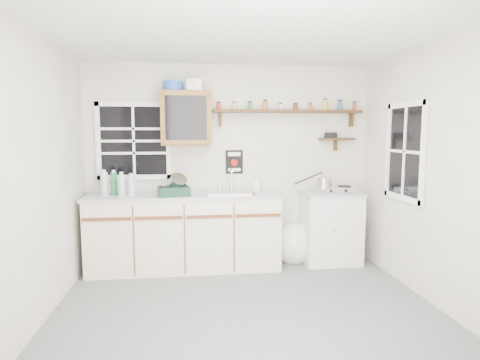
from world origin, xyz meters
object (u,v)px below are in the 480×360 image
Objects in this scene: main_cabinet at (185,231)px; hotplate at (334,189)px; upper_cabinet at (186,118)px; spice_shelf at (289,111)px; right_cabinet at (330,227)px; dish_rack at (175,188)px.

main_cabinet is 1.93m from hotplate.
upper_cabinet is 2.04m from hotplate.
spice_shelf is (1.32, 0.21, 1.47)m from main_cabinet.
right_cabinet is 0.48× the size of spice_shelf.
spice_shelf is (1.29, 0.07, 0.10)m from upper_cabinet.
right_cabinet is 2.29× the size of dish_rack.
upper_cabinet is 0.87m from dish_rack.
dish_rack is at bearing -132.14° from main_cabinet.
upper_cabinet is (-1.80, 0.12, 1.37)m from right_cabinet.
dish_rack reaches higher than right_cabinet.
upper_cabinet is at bearing -176.91° from spice_shelf.
spice_shelf is 1.73m from dish_rack.
main_cabinet is at bearing 179.44° from hotplate.
hotplate is at bearing -20.65° from spice_shelf.
main_cabinet is at bearing -179.21° from right_cabinet.
spice_shelf is (-0.51, 0.19, 1.47)m from right_cabinet.
dish_rack is 0.74× the size of hotplate.
spice_shelf is at bearing 159.92° from right_cabinet.
right_cabinet is 1.69× the size of hotplate.
upper_cabinet reaches higher than main_cabinet.
spice_shelf reaches higher than right_cabinet.
hotplate is (0.55, -0.21, -0.98)m from spice_shelf.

